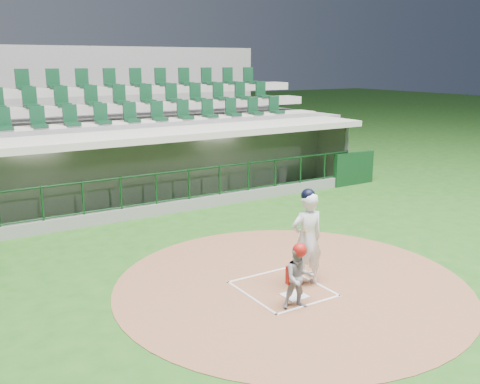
# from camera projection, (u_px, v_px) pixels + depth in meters

# --- Properties ---
(ground) EXTENTS (120.00, 120.00, 0.00)m
(ground) POSITION_uv_depth(u_px,v_px,m) (274.00, 284.00, 10.93)
(ground) COLOR #1D4C15
(ground) RESTS_ON ground
(dirt_circle) EXTENTS (7.20, 7.20, 0.01)m
(dirt_circle) POSITION_uv_depth(u_px,v_px,m) (291.00, 284.00, 10.92)
(dirt_circle) COLOR brown
(dirt_circle) RESTS_ON ground
(home_plate) EXTENTS (0.43, 0.43, 0.02)m
(home_plate) POSITION_uv_depth(u_px,v_px,m) (294.00, 296.00, 10.35)
(home_plate) COLOR silver
(home_plate) RESTS_ON dirt_circle
(batter_box_chalk) EXTENTS (1.55, 1.80, 0.01)m
(batter_box_chalk) POSITION_uv_depth(u_px,v_px,m) (282.00, 289.00, 10.68)
(batter_box_chalk) COLOR silver
(batter_box_chalk) RESTS_ON ground
(dugout_structure) EXTENTS (16.40, 3.70, 3.00)m
(dugout_structure) POSITION_uv_depth(u_px,v_px,m) (133.00, 173.00, 17.13)
(dugout_structure) COLOR slate
(dugout_structure) RESTS_ON ground
(seating_deck) EXTENTS (17.00, 6.72, 5.15)m
(seating_deck) POSITION_uv_depth(u_px,v_px,m) (102.00, 146.00, 19.58)
(seating_deck) COLOR gray
(seating_deck) RESTS_ON ground
(batter) EXTENTS (0.92, 0.92, 2.01)m
(batter) POSITION_uv_depth(u_px,v_px,m) (307.00, 238.00, 10.67)
(batter) COLOR white
(batter) RESTS_ON dirt_circle
(catcher) EXTENTS (0.68, 0.60, 1.25)m
(catcher) POSITION_uv_depth(u_px,v_px,m) (299.00, 276.00, 9.74)
(catcher) COLOR #96959B
(catcher) RESTS_ON dirt_circle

